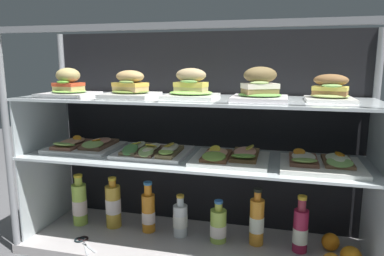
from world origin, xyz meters
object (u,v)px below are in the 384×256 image
(open_sandwich_tray_mid_left, at_px, (152,151))
(open_sandwich_tray_mid_right, at_px, (231,157))
(juice_bottle_front_middle, at_px, (218,226))
(juice_bottle_back_center, at_px, (301,230))
(open_sandwich_tray_right_of_center, at_px, (321,163))
(plated_roll_sandwich_far_right, at_px, (330,91))
(open_sandwich_tray_near_right_corner, at_px, (85,145))
(plated_roll_sandwich_left_of_center, at_px, (191,88))
(juice_bottle_front_second, at_px, (113,205))
(plated_roll_sandwich_right_of_center, at_px, (130,87))
(plated_roll_sandwich_near_right_corner, at_px, (69,86))
(juice_bottle_tucked_behind, at_px, (257,221))
(juice_bottle_back_right, at_px, (80,204))
(plated_roll_sandwich_center, at_px, (260,88))
(juice_bottle_front_left_end, at_px, (148,212))
(juice_bottle_front_right_end, at_px, (180,219))
(kitchen_scissors, at_px, (83,241))
(orange_fruit_beside_bottles, at_px, (331,242))

(open_sandwich_tray_mid_left, relative_size, open_sandwich_tray_mid_right, 1.00)
(juice_bottle_front_middle, relative_size, juice_bottle_back_center, 0.78)
(open_sandwich_tray_right_of_center, bearing_deg, juice_bottle_front_middle, 171.61)
(plated_roll_sandwich_far_right, bearing_deg, open_sandwich_tray_near_right_corner, -179.09)
(plated_roll_sandwich_far_right, bearing_deg, plated_roll_sandwich_left_of_center, -178.66)
(juice_bottle_front_second, bearing_deg, plated_roll_sandwich_right_of_center, -28.24)
(juice_bottle_front_middle, bearing_deg, plated_roll_sandwich_right_of_center, -171.38)
(plated_roll_sandwich_far_right, distance_m, open_sandwich_tray_mid_right, 0.45)
(plated_roll_sandwich_near_right_corner, height_order, juice_bottle_tucked_behind, plated_roll_sandwich_near_right_corner)
(open_sandwich_tray_mid_left, height_order, juice_bottle_front_second, open_sandwich_tray_mid_left)
(open_sandwich_tray_mid_right, bearing_deg, juice_bottle_back_right, 175.41)
(plated_roll_sandwich_left_of_center, height_order, plated_roll_sandwich_far_right, plated_roll_sandwich_left_of_center)
(plated_roll_sandwich_near_right_corner, bearing_deg, plated_roll_sandwich_far_right, 3.82)
(plated_roll_sandwich_center, bearing_deg, plated_roll_sandwich_left_of_center, 174.98)
(juice_bottle_tucked_behind, bearing_deg, plated_roll_sandwich_far_right, -5.85)
(juice_bottle_front_middle, bearing_deg, open_sandwich_tray_mid_left, -169.09)
(plated_roll_sandwich_near_right_corner, relative_size, plated_roll_sandwich_right_of_center, 1.00)
(open_sandwich_tray_mid_right, relative_size, open_sandwich_tray_right_of_center, 1.00)
(open_sandwich_tray_right_of_center, distance_m, juice_bottle_front_left_end, 0.79)
(plated_roll_sandwich_far_right, xyz_separation_m, juice_bottle_front_right_end, (-0.59, 0.02, -0.59))
(plated_roll_sandwich_near_right_corner, bearing_deg, kitchen_scissors, -46.74)
(plated_roll_sandwich_center, xyz_separation_m, plated_roll_sandwich_far_right, (0.26, 0.04, -0.01))
(juice_bottle_back_right, bearing_deg, open_sandwich_tray_near_right_corner, -25.07)
(orange_fruit_beside_bottles, bearing_deg, juice_bottle_front_left_end, -178.17)
(plated_roll_sandwich_near_right_corner, xyz_separation_m, open_sandwich_tray_right_of_center, (1.04, 0.02, -0.27))
(open_sandwich_tray_mid_left, bearing_deg, juice_bottle_tucked_behind, 9.17)
(open_sandwich_tray_near_right_corner, height_order, juice_bottle_back_right, open_sandwich_tray_near_right_corner)
(plated_roll_sandwich_near_right_corner, height_order, juice_bottle_back_right, plated_roll_sandwich_near_right_corner)
(plated_roll_sandwich_near_right_corner, xyz_separation_m, juice_bottle_front_middle, (0.64, 0.08, -0.60))
(juice_bottle_tucked_behind, bearing_deg, kitchen_scissors, -166.82)
(juice_bottle_front_middle, bearing_deg, open_sandwich_tray_near_right_corner, -177.68)
(juice_bottle_front_middle, bearing_deg, open_sandwich_tray_mid_right, -43.48)
(open_sandwich_tray_mid_left, relative_size, juice_bottle_front_middle, 1.59)
(plated_roll_sandwich_near_right_corner, relative_size, plated_roll_sandwich_far_right, 1.19)
(open_sandwich_tray_near_right_corner, xyz_separation_m, juice_bottle_back_center, (0.95, 0.03, -0.31))
(juice_bottle_front_middle, distance_m, juice_bottle_tucked_behind, 0.17)
(open_sandwich_tray_near_right_corner, bearing_deg, plated_roll_sandwich_near_right_corner, -117.30)
(open_sandwich_tray_mid_right, height_order, juice_bottle_front_middle, open_sandwich_tray_mid_right)
(open_sandwich_tray_near_right_corner, height_order, juice_bottle_front_second, open_sandwich_tray_near_right_corner)
(plated_roll_sandwich_far_right, xyz_separation_m, juice_bottle_front_left_end, (-0.74, 0.02, -0.57))
(open_sandwich_tray_near_right_corner, relative_size, kitchen_scissors, 1.93)
(open_sandwich_tray_mid_right, relative_size, juice_bottle_front_right_end, 1.56)
(plated_roll_sandwich_far_right, height_order, juice_bottle_front_left_end, plated_roll_sandwich_far_right)
(juice_bottle_back_right, height_order, juice_bottle_front_left_end, juice_bottle_back_right)
(plated_roll_sandwich_left_of_center, distance_m, juice_bottle_front_second, 0.69)
(juice_bottle_tucked_behind, bearing_deg, plated_roll_sandwich_right_of_center, -172.13)
(juice_bottle_front_right_end, height_order, juice_bottle_tucked_behind, juice_bottle_tucked_behind)
(plated_roll_sandwich_near_right_corner, distance_m, juice_bottle_front_left_end, 0.66)
(plated_roll_sandwich_left_of_center, bearing_deg, open_sandwich_tray_right_of_center, -4.17)
(plated_roll_sandwich_far_right, bearing_deg, kitchen_scissors, -171.60)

